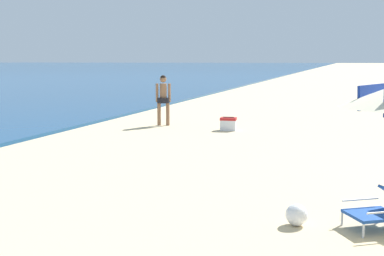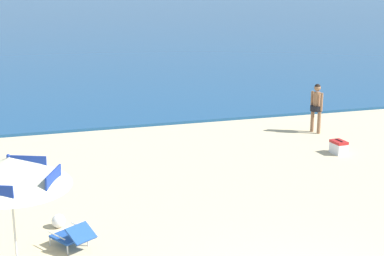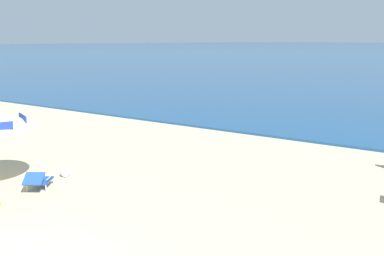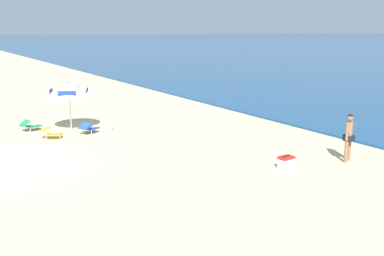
% 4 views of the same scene
% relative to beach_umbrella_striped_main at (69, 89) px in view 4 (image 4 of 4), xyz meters
% --- Properties ---
extents(ground_plane, '(800.00, 800.00, 0.00)m').
position_rel_beach_umbrella_striped_main_xyz_m(ground_plane, '(4.31, -3.32, -1.87)').
color(ground_plane, '#D1BA8E').
extents(beach_umbrella_striped_main, '(3.09, 3.09, 2.19)m').
position_rel_beach_umbrella_striped_main_xyz_m(beach_umbrella_striped_main, '(0.00, 0.00, 0.00)').
color(beach_umbrella_striped_main, silver).
rests_on(beach_umbrella_striped_main, ground).
extents(lounge_chair_under_umbrella, '(0.84, 1.00, 0.50)m').
position_rel_beach_umbrella_striped_main_xyz_m(lounge_chair_under_umbrella, '(1.20, -1.19, -1.59)').
color(lounge_chair_under_umbrella, gold).
rests_on(lounge_chair_under_umbrella, ground).
extents(lounge_chair_beside_umbrella, '(0.74, 1.00, 0.53)m').
position_rel_beach_umbrella_striped_main_xyz_m(lounge_chair_beside_umbrella, '(-0.79, -1.61, -1.60)').
color(lounge_chair_beside_umbrella, '#1E7F56').
rests_on(lounge_chair_beside_umbrella, ground).
extents(lounge_chair_facing_sea, '(0.91, 1.03, 0.52)m').
position_rel_beach_umbrella_striped_main_xyz_m(lounge_chair_facing_sea, '(1.06, 0.49, -1.60)').
color(lounge_chair_facing_sea, '#1E4799').
rests_on(lounge_chair_facing_sea, ground).
extents(person_standing_near_shore, '(0.41, 0.47, 1.68)m').
position_rel_beach_umbrella_striped_main_xyz_m(person_standing_near_shore, '(9.77, 6.82, -0.90)').
color(person_standing_near_shore, '#8C6042').
rests_on(person_standing_near_shore, ground).
extents(cooler_box, '(0.40, 0.53, 0.43)m').
position_rel_beach_umbrella_striped_main_xyz_m(cooler_box, '(9.27, 4.47, -1.67)').
color(cooler_box, white).
rests_on(cooler_box, ground).
extents(beach_ball, '(0.29, 0.29, 0.29)m').
position_rel_beach_umbrella_striped_main_xyz_m(beach_ball, '(0.85, 1.56, -1.73)').
color(beach_ball, white).
rests_on(beach_ball, ground).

